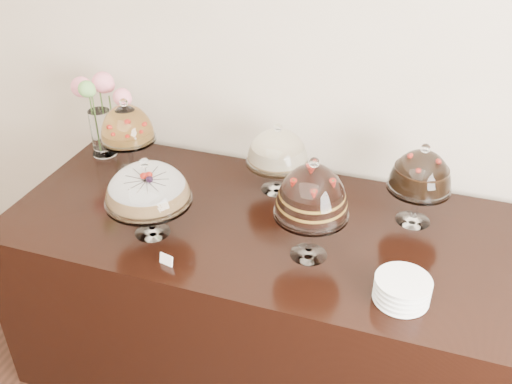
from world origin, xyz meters
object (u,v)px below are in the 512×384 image
(cake_stand_fruit_tart, at_px, (127,126))
(flower_vase, at_px, (100,108))
(plate_stack, at_px, (402,290))
(cake_stand_choco_layer, at_px, (312,195))
(cake_stand_cheesecake, at_px, (278,150))
(cake_stand_sugar_sponge, at_px, (147,187))
(cake_stand_dark_choco, at_px, (421,174))
(display_counter, at_px, (259,298))

(cake_stand_fruit_tart, relative_size, flower_vase, 0.87)
(flower_vase, relative_size, plate_stack, 2.23)
(cake_stand_choco_layer, distance_m, cake_stand_cheesecake, 0.51)
(cake_stand_sugar_sponge, relative_size, cake_stand_cheesecake, 1.05)
(cake_stand_sugar_sponge, height_order, cake_stand_fruit_tart, cake_stand_fruit_tart)
(cake_stand_dark_choco, height_order, flower_vase, flower_vase)
(cake_stand_cheesecake, distance_m, cake_stand_fruit_tart, 0.74)
(cake_stand_fruit_tart, height_order, plate_stack, cake_stand_fruit_tart)
(cake_stand_cheesecake, relative_size, flower_vase, 0.78)
(cake_stand_cheesecake, relative_size, plate_stack, 1.74)
(flower_vase, bearing_deg, cake_stand_fruit_tart, -27.31)
(cake_stand_dark_choco, distance_m, flower_vase, 1.59)
(cake_stand_dark_choco, bearing_deg, display_counter, -160.84)
(flower_vase, height_order, plate_stack, flower_vase)
(cake_stand_fruit_tart, relative_size, plate_stack, 1.94)
(cake_stand_fruit_tart, height_order, flower_vase, flower_vase)
(cake_stand_choco_layer, xyz_separation_m, cake_stand_fruit_tart, (-1.00, 0.37, -0.05))
(cake_stand_choco_layer, bearing_deg, plate_stack, -21.23)
(cake_stand_cheesecake, bearing_deg, plate_stack, -41.93)
(cake_stand_choco_layer, xyz_separation_m, cake_stand_cheesecake, (-0.26, 0.43, -0.07))
(display_counter, distance_m, cake_stand_fruit_tart, 1.04)
(display_counter, xyz_separation_m, cake_stand_cheesecake, (-0.01, 0.28, 0.66))
(cake_stand_sugar_sponge, xyz_separation_m, flower_vase, (-0.55, 0.55, 0.03))
(cake_stand_sugar_sponge, relative_size, cake_stand_dark_choco, 0.95)
(plate_stack, bearing_deg, cake_stand_cheesecake, 138.07)
(plate_stack, bearing_deg, display_counter, 154.60)
(cake_stand_dark_choco, relative_size, plate_stack, 1.91)
(cake_stand_fruit_tart, distance_m, plate_stack, 1.49)
(display_counter, xyz_separation_m, cake_stand_choco_layer, (0.26, -0.15, 0.73))
(cake_stand_choco_layer, bearing_deg, flower_vase, 158.26)
(cake_stand_sugar_sponge, height_order, plate_stack, cake_stand_sugar_sponge)
(flower_vase, bearing_deg, cake_stand_sugar_sponge, -44.81)
(cake_stand_dark_choco, height_order, cake_stand_fruit_tart, cake_stand_fruit_tart)
(cake_stand_cheesecake, xyz_separation_m, cake_stand_dark_choco, (0.64, -0.06, 0.03))
(display_counter, xyz_separation_m, cake_stand_fruit_tart, (-0.74, 0.22, 0.69))
(cake_stand_sugar_sponge, distance_m, cake_stand_choco_layer, 0.67)
(cake_stand_dark_choco, bearing_deg, cake_stand_choco_layer, -134.89)
(cake_stand_dark_choco, xyz_separation_m, flower_vase, (-1.59, 0.11, 0.02))
(display_counter, height_order, cake_stand_choco_layer, cake_stand_choco_layer)
(display_counter, height_order, plate_stack, plate_stack)
(display_counter, height_order, cake_stand_sugar_sponge, cake_stand_sugar_sponge)
(display_counter, relative_size, cake_stand_cheesecake, 6.46)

